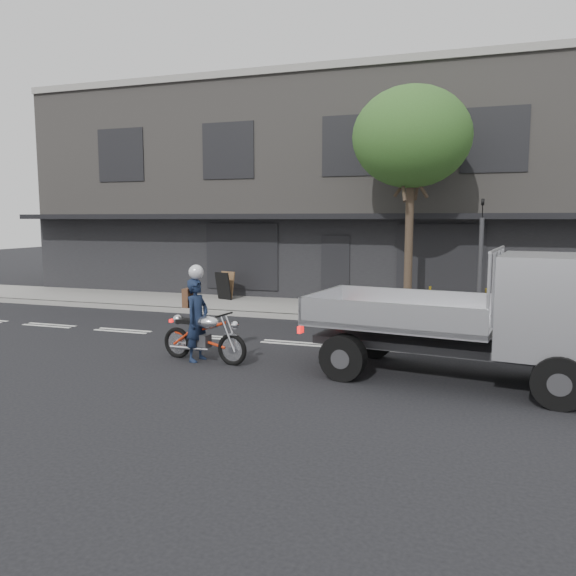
{
  "coord_description": "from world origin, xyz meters",
  "views": [
    {
      "loc": [
        4.02,
        -12.57,
        2.98
      ],
      "look_at": [
        -0.31,
        0.5,
        1.27
      ],
      "focal_mm": 35.0,
      "sensor_mm": 36.0,
      "label": 1
    }
  ],
  "objects_px": {
    "street_tree": "(412,138)",
    "flatbed_ute": "(528,309)",
    "construction_barrier": "(457,304)",
    "sandwich_board": "(223,286)",
    "traffic_light_pole": "(480,268)",
    "rider": "(197,320)",
    "motorcycle": "(204,336)"
  },
  "relations": [
    {
      "from": "rider",
      "to": "flatbed_ute",
      "type": "xyz_separation_m",
      "value": [
        6.38,
        0.08,
        0.55
      ]
    },
    {
      "from": "construction_barrier",
      "to": "motorcycle",
      "type": "bearing_deg",
      "value": -130.54
    },
    {
      "from": "flatbed_ute",
      "to": "construction_barrier",
      "type": "distance_m",
      "value": 5.88
    },
    {
      "from": "flatbed_ute",
      "to": "sandwich_board",
      "type": "bearing_deg",
      "value": 149.38
    },
    {
      "from": "flatbed_ute",
      "to": "traffic_light_pole",
      "type": "bearing_deg",
      "value": 105.67
    },
    {
      "from": "street_tree",
      "to": "flatbed_ute",
      "type": "distance_m",
      "value": 7.9
    },
    {
      "from": "construction_barrier",
      "to": "street_tree",
      "type": "bearing_deg",
      "value": 156.03
    },
    {
      "from": "flatbed_ute",
      "to": "sandwich_board",
      "type": "relative_size",
      "value": 5.77
    },
    {
      "from": "motorcycle",
      "to": "rider",
      "type": "bearing_deg",
      "value": -171.47
    },
    {
      "from": "traffic_light_pole",
      "to": "rider",
      "type": "height_order",
      "value": "traffic_light_pole"
    },
    {
      "from": "construction_barrier",
      "to": "sandwich_board",
      "type": "height_order",
      "value": "sandwich_board"
    },
    {
      "from": "rider",
      "to": "construction_barrier",
      "type": "relative_size",
      "value": 1.05
    },
    {
      "from": "construction_barrier",
      "to": "flatbed_ute",
      "type": "bearing_deg",
      "value": -77.01
    },
    {
      "from": "rider",
      "to": "sandwich_board",
      "type": "xyz_separation_m",
      "value": [
        -2.83,
        7.39,
        -0.23
      ]
    },
    {
      "from": "motorcycle",
      "to": "sandwich_board",
      "type": "distance_m",
      "value": 7.97
    },
    {
      "from": "construction_barrier",
      "to": "sandwich_board",
      "type": "bearing_deg",
      "value": 168.31
    },
    {
      "from": "motorcycle",
      "to": "flatbed_ute",
      "type": "height_order",
      "value": "flatbed_ute"
    },
    {
      "from": "motorcycle",
      "to": "flatbed_ute",
      "type": "distance_m",
      "value": 6.29
    },
    {
      "from": "street_tree",
      "to": "flatbed_ute",
      "type": "bearing_deg",
      "value": -66.44
    },
    {
      "from": "traffic_light_pole",
      "to": "flatbed_ute",
      "type": "distance_m",
      "value": 5.53
    },
    {
      "from": "flatbed_ute",
      "to": "construction_barrier",
      "type": "relative_size",
      "value": 3.39
    },
    {
      "from": "traffic_light_pole",
      "to": "rider",
      "type": "bearing_deg",
      "value": -135.41
    },
    {
      "from": "street_tree",
      "to": "sandwich_board",
      "type": "bearing_deg",
      "value": 171.26
    },
    {
      "from": "street_tree",
      "to": "traffic_light_pole",
      "type": "bearing_deg",
      "value": -23.03
    },
    {
      "from": "street_tree",
      "to": "traffic_light_pole",
      "type": "xyz_separation_m",
      "value": [
        2.0,
        -0.85,
        -3.63
      ]
    },
    {
      "from": "motorcycle",
      "to": "rider",
      "type": "distance_m",
      "value": 0.35
    },
    {
      "from": "motorcycle",
      "to": "construction_barrier",
      "type": "relative_size",
      "value": 1.25
    },
    {
      "from": "construction_barrier",
      "to": "sandwich_board",
      "type": "xyz_separation_m",
      "value": [
        -7.9,
        1.64,
        0.02
      ]
    },
    {
      "from": "motorcycle",
      "to": "sandwich_board",
      "type": "height_order",
      "value": "sandwich_board"
    },
    {
      "from": "sandwich_board",
      "to": "construction_barrier",
      "type": "bearing_deg",
      "value": 6.41
    },
    {
      "from": "motorcycle",
      "to": "sandwich_board",
      "type": "bearing_deg",
      "value": 120.54
    },
    {
      "from": "construction_barrier",
      "to": "rider",
      "type": "bearing_deg",
      "value": -131.4
    }
  ]
}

